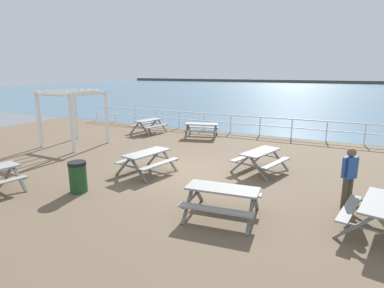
% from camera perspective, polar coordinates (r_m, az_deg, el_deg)
% --- Properties ---
extents(ground_plane, '(30.00, 24.00, 0.20)m').
position_cam_1_polar(ground_plane, '(11.70, -1.91, -5.25)').
color(ground_plane, brown).
extents(sea_band, '(142.00, 90.00, 0.01)m').
position_cam_1_polar(sea_band, '(62.81, 22.18, 8.95)').
color(sea_band, '#476B84').
rests_on(sea_band, ground).
extents(distant_shoreline, '(142.00, 6.00, 1.80)m').
position_cam_1_polar(distant_shoreline, '(105.67, 24.31, 10.10)').
color(distant_shoreline, '#4C4C47').
rests_on(distant_shoreline, ground).
extents(seaward_railing, '(23.07, 0.07, 1.08)m').
position_cam_1_polar(seaward_railing, '(18.50, 9.71, 4.12)').
color(seaward_railing, white).
rests_on(seaward_railing, ground).
extents(picnic_table_near_left, '(1.80, 2.03, 0.80)m').
position_cam_1_polar(picnic_table_near_left, '(8.26, 31.22, -10.26)').
color(picnic_table_near_left, gray).
rests_on(picnic_table_near_left, ground).
extents(picnic_table_near_right, '(2.15, 1.95, 0.80)m').
position_cam_1_polar(picnic_table_near_right, '(17.29, 1.77, 3.14)').
color(picnic_table_near_right, gray).
rests_on(picnic_table_near_right, ground).
extents(picnic_table_mid_centre, '(1.77, 2.00, 0.80)m').
position_cam_1_polar(picnic_table_mid_centre, '(18.81, -7.91, 3.84)').
color(picnic_table_mid_centre, gray).
rests_on(picnic_table_mid_centre, ground).
extents(picnic_table_far_right, '(1.96, 1.72, 0.80)m').
position_cam_1_polar(picnic_table_far_right, '(7.93, 5.57, -9.23)').
color(picnic_table_far_right, gray).
rests_on(picnic_table_far_right, ground).
extents(picnic_table_seaward, '(1.91, 2.12, 0.80)m').
position_cam_1_polar(picnic_table_seaward, '(11.62, 12.41, -2.17)').
color(picnic_table_seaward, gray).
rests_on(picnic_table_seaward, ground).
extents(picnic_table_corner, '(1.82, 2.04, 0.80)m').
position_cam_1_polar(picnic_table_corner, '(11.32, -8.24, -2.41)').
color(picnic_table_corner, gray).
rests_on(picnic_table_corner, ground).
extents(visitor, '(0.39, 0.42, 1.66)m').
position_cam_1_polar(visitor, '(9.23, 26.81, -4.98)').
color(visitor, '#4C4233').
rests_on(visitor, ground).
extents(lattice_pergola, '(2.47, 2.59, 2.70)m').
position_cam_1_polar(lattice_pergola, '(16.37, -21.00, 6.70)').
color(lattice_pergola, white).
rests_on(lattice_pergola, ground).
extents(litter_bin, '(0.55, 0.55, 0.95)m').
position_cam_1_polar(litter_bin, '(10.10, -20.14, -5.65)').
color(litter_bin, '#1E4723').
rests_on(litter_bin, ground).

